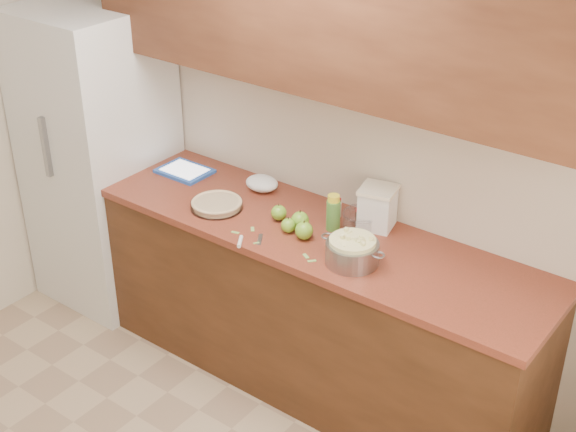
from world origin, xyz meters
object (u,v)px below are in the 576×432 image
Objects in this scene: colander at (352,251)px; flour_canister at (377,207)px; pie at (217,204)px; tablet at (185,171)px.

flour_canister reaches higher than colander.
pie is at bearing 178.40° from colander.
pie is 0.81× the size of colander.
pie is 0.85m from colander.
tablet is (-0.43, 0.21, -0.01)m from pie.
colander is 1.29m from tablet.
tablet is (-1.27, 0.23, -0.05)m from colander.
pie is 1.28× the size of flour_canister.
colander is at bearing -76.37° from flour_canister.
colander is (0.85, -0.02, 0.04)m from pie.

